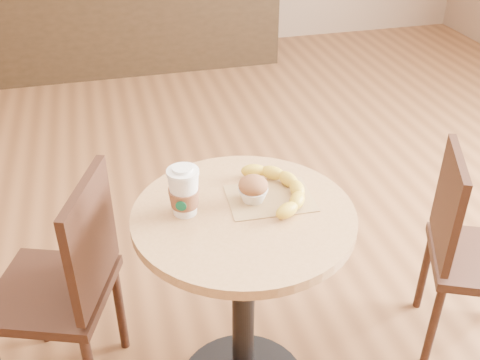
{
  "coord_description": "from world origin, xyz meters",
  "views": [
    {
      "loc": [
        -0.3,
        -1.28,
        1.65
      ],
      "look_at": [
        0.03,
        -0.03,
        0.83
      ],
      "focal_mm": 42.0,
      "sensor_mm": 36.0,
      "label": 1
    }
  ],
  "objects_px": {
    "cafe_table": "(243,280)",
    "coffee_cup": "(184,193)",
    "banana": "(280,188)",
    "muffin": "(253,189)",
    "chair_right": "(469,249)",
    "chair_left": "(67,283)"
  },
  "relations": [
    {
      "from": "cafe_table",
      "to": "coffee_cup",
      "type": "bearing_deg",
      "value": 166.03
    },
    {
      "from": "cafe_table",
      "to": "banana",
      "type": "height_order",
      "value": "banana"
    },
    {
      "from": "muffin",
      "to": "chair_right",
      "type": "bearing_deg",
      "value": -0.86
    },
    {
      "from": "cafe_table",
      "to": "chair_left",
      "type": "distance_m",
      "value": 0.55
    },
    {
      "from": "cafe_table",
      "to": "chair_right",
      "type": "bearing_deg",
      "value": 2.44
    },
    {
      "from": "cafe_table",
      "to": "chair_left",
      "type": "relative_size",
      "value": 0.92
    },
    {
      "from": "cafe_table",
      "to": "banana",
      "type": "xyz_separation_m",
      "value": [
        0.12,
        0.06,
        0.27
      ]
    },
    {
      "from": "cafe_table",
      "to": "chair_left",
      "type": "bearing_deg",
      "value": 160.56
    },
    {
      "from": "chair_left",
      "to": "muffin",
      "type": "distance_m",
      "value": 0.67
    },
    {
      "from": "cafe_table",
      "to": "chair_right",
      "type": "height_order",
      "value": "chair_right"
    },
    {
      "from": "coffee_cup",
      "to": "muffin",
      "type": "distance_m",
      "value": 0.2
    },
    {
      "from": "chair_right",
      "to": "banana",
      "type": "xyz_separation_m",
      "value": [
        -0.68,
        0.02,
        0.35
      ]
    },
    {
      "from": "chair_left",
      "to": "banana",
      "type": "xyz_separation_m",
      "value": [
        0.64,
        -0.13,
        0.33
      ]
    },
    {
      "from": "muffin",
      "to": "banana",
      "type": "height_order",
      "value": "muffin"
    },
    {
      "from": "chair_left",
      "to": "banana",
      "type": "distance_m",
      "value": 0.73
    },
    {
      "from": "chair_right",
      "to": "muffin",
      "type": "height_order",
      "value": "muffin"
    },
    {
      "from": "chair_right",
      "to": "banana",
      "type": "height_order",
      "value": "banana"
    },
    {
      "from": "chair_left",
      "to": "coffee_cup",
      "type": "bearing_deg",
      "value": 88.75
    },
    {
      "from": "chair_right",
      "to": "banana",
      "type": "relative_size",
      "value": 2.62
    },
    {
      "from": "chair_left",
      "to": "cafe_table",
      "type": "bearing_deg",
      "value": 90.99
    },
    {
      "from": "chair_left",
      "to": "coffee_cup",
      "type": "height_order",
      "value": "coffee_cup"
    },
    {
      "from": "cafe_table",
      "to": "muffin",
      "type": "bearing_deg",
      "value": 49.18
    }
  ]
}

